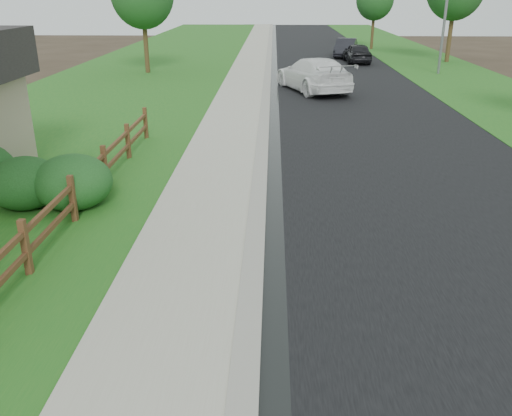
{
  "coord_description": "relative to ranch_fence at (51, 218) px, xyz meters",
  "views": [
    {
      "loc": [
        0.73,
        -3.25,
        4.79
      ],
      "look_at": [
        0.45,
        5.74,
        1.15
      ],
      "focal_mm": 38.0,
      "sensor_mm": 36.0,
      "label": 1
    }
  ],
  "objects": [
    {
      "name": "road",
      "position": [
        8.2,
        28.6,
        -0.61
      ],
      "size": [
        8.0,
        90.0,
        0.02
      ],
      "primitive_type": "cube",
      "color": "black",
      "rests_on": "ground"
    },
    {
      "name": "curb",
      "position": [
        4.0,
        28.6,
        -0.56
      ],
      "size": [
        0.4,
        90.0,
        0.12
      ],
      "primitive_type": "cube",
      "color": "gray",
      "rests_on": "ground"
    },
    {
      "name": "wet_gutter",
      "position": [
        4.35,
        28.6,
        -0.6
      ],
      "size": [
        0.5,
        90.0,
        0.0
      ],
      "primitive_type": "cube",
      "color": "black",
      "rests_on": "road"
    },
    {
      "name": "sidewalk",
      "position": [
        2.7,
        28.6,
        -0.57
      ],
      "size": [
        2.2,
        90.0,
        0.1
      ],
      "primitive_type": "cube",
      "color": "#A6A290",
      "rests_on": "ground"
    },
    {
      "name": "grass_strip",
      "position": [
        0.8,
        28.6,
        -0.59
      ],
      "size": [
        1.6,
        90.0,
        0.06
      ],
      "primitive_type": "cube",
      "color": "#1A5D1C",
      "rests_on": "ground"
    },
    {
      "name": "lawn_near",
      "position": [
        -4.4,
        28.6,
        -0.6
      ],
      "size": [
        9.0,
        90.0,
        0.04
      ],
      "primitive_type": "cube",
      "color": "#1A5D1C",
      "rests_on": "ground"
    },
    {
      "name": "verge_far",
      "position": [
        15.1,
        28.6,
        -0.6
      ],
      "size": [
        6.0,
        90.0,
        0.04
      ],
      "primitive_type": "cube",
      "color": "#1A5D1C",
      "rests_on": "ground"
    },
    {
      "name": "ranch_fence",
      "position": [
        0.0,
        0.0,
        0.0
      ],
      "size": [
        0.12,
        16.92,
        1.1
      ],
      "color": "#54301C",
      "rests_on": "ground"
    },
    {
      "name": "white_suv",
      "position": [
        6.36,
        18.1,
        0.22
      ],
      "size": [
        4.07,
        6.11,
        1.64
      ],
      "primitive_type": "imported",
      "rotation": [
        0.0,
        0.0,
        3.48
      ],
      "color": "white",
      "rests_on": "road"
    },
    {
      "name": "dark_car_mid",
      "position": [
        10.18,
        29.63,
        0.07
      ],
      "size": [
        1.71,
        3.97,
        1.34
      ],
      "primitive_type": "imported",
      "rotation": [
        0.0,
        0.0,
        3.17
      ],
      "color": "black",
      "rests_on": "road"
    },
    {
      "name": "dark_car_far",
      "position": [
        9.82,
        33.2,
        0.07
      ],
      "size": [
        2.28,
        4.26,
        1.33
      ],
      "primitive_type": "imported",
      "rotation": [
        0.0,
        0.0,
        -0.23
      ],
      "color": "black",
      "rests_on": "road"
    },
    {
      "name": "boulder",
      "position": [
        -0.3,
        3.2,
        -0.24
      ],
      "size": [
        1.33,
        1.14,
        0.75
      ],
      "primitive_type": "ellipsoid",
      "rotation": [
        0.0,
        0.0,
        0.3
      ],
      "color": "brown",
      "rests_on": "ground"
    },
    {
      "name": "shrub_b",
      "position": [
        -0.3,
        2.08,
        0.02
      ],
      "size": [
        2.12,
        2.12,
        1.28
      ],
      "primitive_type": "ellipsoid",
      "rotation": [
        0.0,
        0.0,
        -0.17
      ],
      "color": "#1A4418",
      "rests_on": "ground"
    },
    {
      "name": "shrub_c",
      "position": [
        -1.42,
        2.06,
        -0.01
      ],
      "size": [
        2.07,
        2.07,
        1.22
      ],
      "primitive_type": "ellipsoid",
      "rotation": [
        0.0,
        0.0,
        -0.26
      ],
      "color": "#1A4418",
      "rests_on": "ground"
    }
  ]
}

